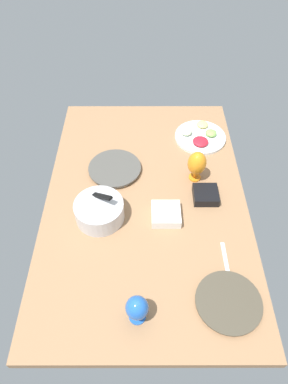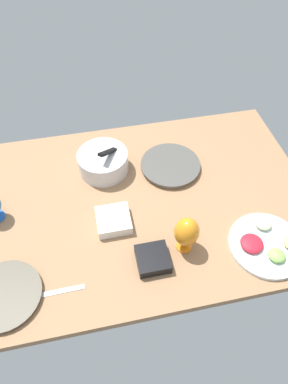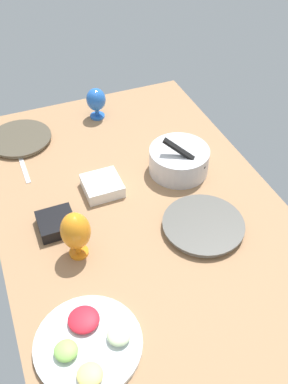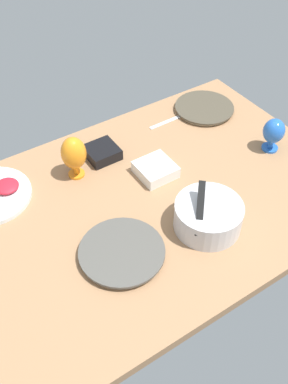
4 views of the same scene
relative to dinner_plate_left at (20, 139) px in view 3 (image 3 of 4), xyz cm
name	(u,v)px [view 3 (image 3 of 4)]	position (x,y,z in cm)	size (l,w,h in cm)	color
ground_plane	(138,208)	(56.59, 33.79, -3.12)	(160.00, 104.00, 4.00)	#99704C
dinner_plate_left	(20,139)	(0.00, 0.00, 0.00)	(27.57, 27.57, 2.16)	beige
dinner_plate_right	(203,225)	(76.26, 50.97, 0.29)	(29.20, 29.20, 2.71)	silver
mixing_bowl	(179,159)	(44.16, 56.45, 4.46)	(24.02, 24.02, 16.77)	silver
fruit_platter	(88,343)	(103.77, 0.43, 0.41)	(30.76, 30.76, 5.01)	silver
hurricane_glass_blue	(96,100)	(-5.52, 37.47, 7.77)	(9.00, 9.00, 14.81)	blue
hurricane_glass_orange	(76,232)	(70.67, 6.92, 9.76)	(9.87, 9.87, 18.24)	orange
square_bowl_white	(102,185)	(44.15, 23.91, 1.60)	(14.20, 14.20, 4.88)	white
square_bowl_black	(56,222)	(56.12, 2.86, 1.47)	(12.72, 12.72, 4.66)	black
fork_by_left_plate	(24,169)	(20.17, -2.11, -0.82)	(18.00, 1.80, 0.60)	silver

